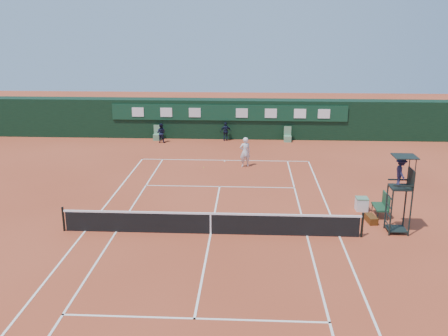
{
  "coord_description": "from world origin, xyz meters",
  "views": [
    {
      "loc": [
        1.61,
        -19.71,
        8.75
      ],
      "look_at": [
        0.26,
        6.0,
        1.2
      ],
      "focal_mm": 40.0,
      "sensor_mm": 36.0,
      "label": 1
    }
  ],
  "objects_px": {
    "player_bench": "(383,204)",
    "cooler": "(362,204)",
    "umpire_chair": "(401,178)",
    "tennis_net": "(211,223)",
    "player": "(245,152)"
  },
  "relations": [
    {
      "from": "player_bench",
      "to": "player",
      "type": "distance_m",
      "value": 10.35
    },
    {
      "from": "umpire_chair",
      "to": "player_bench",
      "type": "height_order",
      "value": "umpire_chair"
    },
    {
      "from": "player_bench",
      "to": "cooler",
      "type": "relative_size",
      "value": 1.86
    },
    {
      "from": "umpire_chair",
      "to": "player_bench",
      "type": "bearing_deg",
      "value": 94.22
    },
    {
      "from": "tennis_net",
      "to": "cooler",
      "type": "height_order",
      "value": "tennis_net"
    },
    {
      "from": "umpire_chair",
      "to": "cooler",
      "type": "relative_size",
      "value": 5.3
    },
    {
      "from": "player_bench",
      "to": "cooler",
      "type": "height_order",
      "value": "player_bench"
    },
    {
      "from": "cooler",
      "to": "player_bench",
      "type": "bearing_deg",
      "value": -41.91
    },
    {
      "from": "umpire_chair",
      "to": "player",
      "type": "bearing_deg",
      "value": 123.96
    },
    {
      "from": "umpire_chair",
      "to": "cooler",
      "type": "xyz_separation_m",
      "value": [
        -0.94,
        2.56,
        -2.13
      ]
    },
    {
      "from": "player_bench",
      "to": "umpire_chair",
      "type": "bearing_deg",
      "value": -85.78
    },
    {
      "from": "cooler",
      "to": "player",
      "type": "distance_m",
      "value": 9.31
    },
    {
      "from": "tennis_net",
      "to": "umpire_chair",
      "type": "xyz_separation_m",
      "value": [
        8.0,
        0.62,
        1.95
      ]
    },
    {
      "from": "player",
      "to": "cooler",
      "type": "bearing_deg",
      "value": 110.58
    },
    {
      "from": "tennis_net",
      "to": "player",
      "type": "distance_m",
      "value": 10.59
    }
  ]
}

